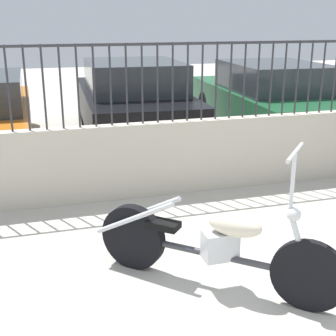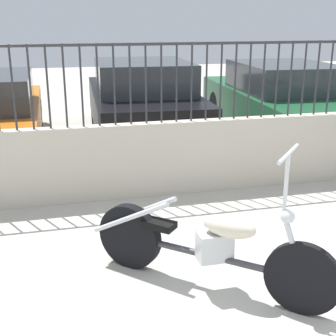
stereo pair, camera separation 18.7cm
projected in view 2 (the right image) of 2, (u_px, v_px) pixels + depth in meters
low_wall at (183, 157)px, 6.00m from camera, size 8.78×0.18×0.94m
fence_railing at (184, 71)px, 5.67m from camera, size 8.78×0.04×0.96m
motorcycle_dark_grey at (198, 243)px, 3.88m from camera, size 1.69×1.54×1.27m
car_black at (142, 100)px, 8.70m from camera, size 2.04×4.42×1.44m
car_green at (279, 99)px, 8.93m from camera, size 2.09×4.64×1.38m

